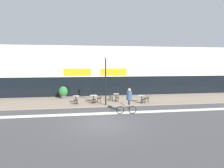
# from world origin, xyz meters

# --- Properties ---
(ground_plane) EXTENTS (120.00, 120.00, 0.00)m
(ground_plane) POSITION_xyz_m (0.00, 0.00, 0.00)
(ground_plane) COLOR #424244
(sidewalk_slab) EXTENTS (40.00, 5.50, 0.12)m
(sidewalk_slab) POSITION_xyz_m (0.00, 7.25, 0.06)
(sidewalk_slab) COLOR gray
(sidewalk_slab) RESTS_ON ground
(storefront_facade) EXTENTS (40.00, 4.06, 6.31)m
(storefront_facade) POSITION_xyz_m (0.00, 11.97, 3.14)
(storefront_facade) COLOR beige
(storefront_facade) RESTS_ON ground
(bike_lane_stripe) EXTENTS (36.00, 0.70, 0.01)m
(bike_lane_stripe) POSITION_xyz_m (0.00, 2.40, 0.00)
(bike_lane_stripe) COLOR silver
(bike_lane_stripe) RESTS_ON ground
(bistro_table_0) EXTENTS (0.65, 0.65, 0.78)m
(bistro_table_0) POSITION_xyz_m (-2.18, 6.00, 0.67)
(bistro_table_0) COLOR black
(bistro_table_0) RESTS_ON sidewalk_slab
(bistro_table_1) EXTENTS (0.78, 0.78, 0.77)m
(bistro_table_1) POSITION_xyz_m (-0.42, 6.09, 0.68)
(bistro_table_1) COLOR black
(bistro_table_1) RESTS_ON sidewalk_slab
(bistro_table_2) EXTENTS (0.67, 0.67, 0.77)m
(bistro_table_2) POSITION_xyz_m (2.03, 6.65, 0.66)
(bistro_table_2) COLOR black
(bistro_table_2) RESTS_ON sidewalk_slab
(bistro_table_3) EXTENTS (0.72, 0.72, 0.75)m
(bistro_table_3) POSITION_xyz_m (4.52, 5.48, 0.66)
(bistro_table_3) COLOR black
(bistro_table_3) RESTS_ON sidewalk_slab
(cafe_chair_0_near) EXTENTS (0.45, 0.60, 0.90)m
(cafe_chair_0_near) POSITION_xyz_m (-2.19, 5.37, 0.64)
(cafe_chair_0_near) COLOR black
(cafe_chair_0_near) RESTS_ON sidewalk_slab
(cafe_chair_1_near) EXTENTS (0.41, 0.58, 0.90)m
(cafe_chair_1_near) POSITION_xyz_m (-0.42, 5.46, 0.64)
(cafe_chair_1_near) COLOR black
(cafe_chair_1_near) RESTS_ON sidewalk_slab
(cafe_chair_1_side) EXTENTS (0.60, 0.45, 0.90)m
(cafe_chair_1_side) POSITION_xyz_m (0.20, 6.10, 0.64)
(cafe_chair_1_side) COLOR black
(cafe_chair_1_side) RESTS_ON sidewalk_slab
(cafe_chair_2_near) EXTENTS (0.45, 0.60, 0.90)m
(cafe_chair_2_near) POSITION_xyz_m (2.02, 6.02, 0.64)
(cafe_chair_2_near) COLOR black
(cafe_chair_2_near) RESTS_ON sidewalk_slab
(cafe_chair_2_side) EXTENTS (0.59, 0.44, 0.90)m
(cafe_chair_2_side) POSITION_xyz_m (1.41, 6.66, 0.64)
(cafe_chair_2_side) COLOR black
(cafe_chair_2_side) RESTS_ON sidewalk_slab
(cafe_chair_3_near) EXTENTS (0.40, 0.57, 0.90)m
(cafe_chair_3_near) POSITION_xyz_m (4.52, 4.86, 0.64)
(cafe_chair_3_near) COLOR black
(cafe_chair_3_near) RESTS_ON sidewalk_slab
(cafe_chair_3_side) EXTENTS (0.58, 0.41, 0.90)m
(cafe_chair_3_side) POSITION_xyz_m (5.15, 5.48, 0.64)
(cafe_chair_3_side) COLOR black
(cafe_chair_3_side) RESTS_ON sidewalk_slab
(planter_pot) EXTENTS (1.02, 1.02, 1.41)m
(planter_pot) POSITION_xyz_m (-3.84, 8.89, 0.85)
(planter_pot) COLOR #4C4C51
(planter_pot) RESTS_ON sidewalk_slab
(lamp_post) EXTENTS (0.26, 0.26, 4.72)m
(lamp_post) POSITION_xyz_m (0.72, 4.81, 2.87)
(lamp_post) COLOR black
(lamp_post) RESTS_ON sidewalk_slab
(cyclist_0) EXTENTS (1.69, 0.53, 2.13)m
(cyclist_0) POSITION_xyz_m (2.32, 2.04, 1.26)
(cyclist_0) COLOR black
(cyclist_0) RESTS_ON ground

